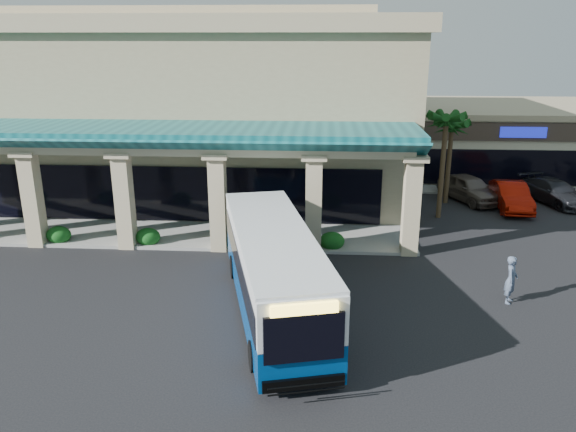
# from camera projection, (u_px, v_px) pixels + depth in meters

# --- Properties ---
(ground) EXTENTS (110.00, 110.00, 0.00)m
(ground) POSITION_uv_depth(u_px,v_px,m) (272.00, 299.00, 21.98)
(ground) COLOR black
(main_building) EXTENTS (30.80, 14.80, 11.35)m
(main_building) POSITION_uv_depth(u_px,v_px,m) (170.00, 104.00, 35.93)
(main_building) COLOR tan
(main_building) RESTS_ON ground
(arcade) EXTENTS (30.00, 6.20, 5.70)m
(arcade) POSITION_uv_depth(u_px,v_px,m) (125.00, 182.00, 28.05)
(arcade) COLOR #0F575F
(arcade) RESTS_ON ground
(strip_mall) EXTENTS (22.50, 12.50, 4.90)m
(strip_mall) POSITION_uv_depth(u_px,v_px,m) (534.00, 137.00, 42.94)
(strip_mall) COLOR beige
(strip_mall) RESTS_ON ground
(palm_0) EXTENTS (2.40, 2.40, 6.60)m
(palm_0) POSITION_uv_depth(u_px,v_px,m) (443.00, 160.00, 30.91)
(palm_0) COLOR #103C11
(palm_0) RESTS_ON ground
(palm_1) EXTENTS (2.40, 2.40, 5.80)m
(palm_1) POSITION_uv_depth(u_px,v_px,m) (449.00, 157.00, 33.82)
(palm_1) COLOR #103C11
(palm_1) RESTS_ON ground
(broadleaf_tree) EXTENTS (2.60, 2.60, 4.81)m
(broadleaf_tree) POSITION_uv_depth(u_px,v_px,m) (404.00, 148.00, 38.84)
(broadleaf_tree) COLOR #104713
(broadleaf_tree) RESTS_ON ground
(transit_bus) EXTENTS (5.32, 11.73, 3.19)m
(transit_bus) POSITION_uv_depth(u_px,v_px,m) (274.00, 272.00, 20.53)
(transit_bus) COLOR navy
(transit_bus) RESTS_ON ground
(pedestrian) EXTENTS (0.70, 0.82, 1.89)m
(pedestrian) POSITION_uv_depth(u_px,v_px,m) (511.00, 280.00, 21.45)
(pedestrian) COLOR #4C5B73
(pedestrian) RESTS_ON ground
(car_silver) EXTENTS (3.66, 5.18, 1.64)m
(car_silver) POSITION_uv_depth(u_px,v_px,m) (469.00, 188.00, 34.81)
(car_silver) COLOR #61554C
(car_silver) RESTS_ON ground
(car_white) EXTENTS (1.97, 4.89, 1.58)m
(car_white) POSITION_uv_depth(u_px,v_px,m) (511.00, 196.00, 33.22)
(car_white) COLOR #9A1104
(car_white) RESTS_ON ground
(car_red) EXTENTS (3.57, 5.39, 1.45)m
(car_red) POSITION_uv_depth(u_px,v_px,m) (554.00, 192.00, 34.40)
(car_red) COLOR black
(car_red) RESTS_ON ground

